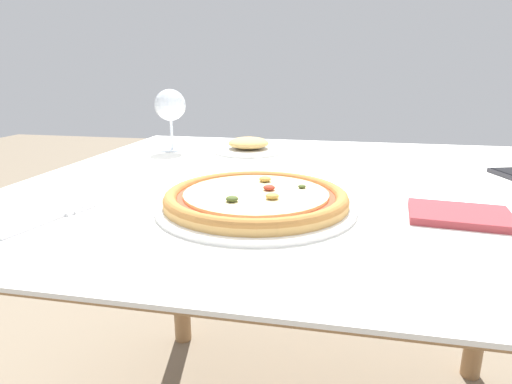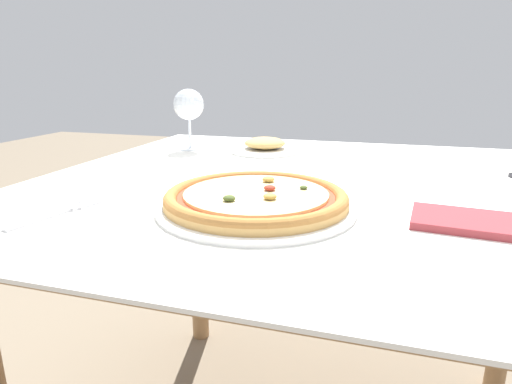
# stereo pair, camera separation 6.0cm
# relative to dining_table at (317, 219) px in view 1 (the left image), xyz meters

# --- Properties ---
(dining_table) EXTENTS (1.22, 1.07, 0.74)m
(dining_table) POSITION_rel_dining_table_xyz_m (0.00, 0.00, 0.00)
(dining_table) COLOR #997047
(dining_table) RESTS_ON ground_plane
(pizza_plate) EXTENTS (0.33, 0.33, 0.04)m
(pizza_plate) POSITION_rel_dining_table_xyz_m (-0.09, -0.22, 0.10)
(pizza_plate) COLOR white
(pizza_plate) RESTS_ON dining_table
(fork) EXTENTS (0.05, 0.17, 0.00)m
(fork) POSITION_rel_dining_table_xyz_m (-0.39, -0.33, 0.09)
(fork) COLOR silver
(fork) RESTS_ON dining_table
(wine_glass_far_left) EXTENTS (0.09, 0.09, 0.17)m
(wine_glass_far_left) POSITION_rel_dining_table_xyz_m (-0.44, 0.27, 0.21)
(wine_glass_far_left) COLOR silver
(wine_glass_far_left) RESTS_ON dining_table
(side_plate) EXTENTS (0.20, 0.20, 0.04)m
(side_plate) POSITION_rel_dining_table_xyz_m (-0.22, 0.29, 0.10)
(side_plate) COLOR white
(side_plate) RESTS_ON dining_table
(napkin_folded) EXTENTS (0.16, 0.13, 0.01)m
(napkin_folded) POSITION_rel_dining_table_xyz_m (0.23, -0.20, 0.09)
(napkin_folded) COLOR #933338
(napkin_folded) RESTS_ON dining_table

